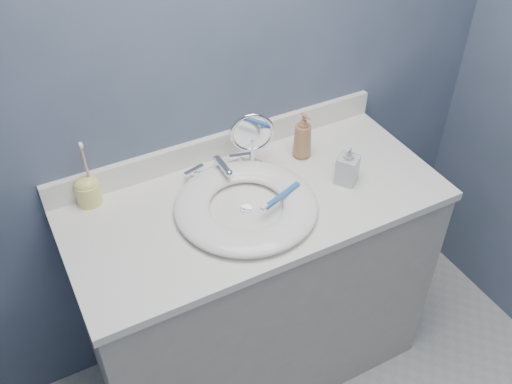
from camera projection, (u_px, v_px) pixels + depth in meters
back_wall at (215, 73)px, 1.80m from camera, size 2.20×0.02×2.40m
vanity_cabinet at (256, 291)px, 2.12m from camera, size 1.20×0.55×0.85m
countertop at (256, 203)px, 1.83m from camera, size 1.22×0.57×0.03m
backsplash at (220, 145)px, 1.97m from camera, size 1.22×0.02×0.09m
basin at (246, 205)px, 1.77m from camera, size 0.45×0.45×0.04m
drain at (246, 209)px, 1.78m from camera, size 0.04×0.04×0.01m
faucet at (219, 169)px, 1.90m from camera, size 0.25×0.13×0.07m
makeup_mirror at (252, 139)px, 1.87m from camera, size 0.14×0.08×0.22m
soap_bottle_amber at (303, 135)px, 1.94m from camera, size 0.07×0.07×0.17m
soap_bottle_clear at (348, 164)px, 1.85m from camera, size 0.09×0.09×0.15m
toothbrush_holder at (88, 189)px, 1.78m from camera, size 0.08×0.08×0.23m
toothbrush_lying at (281, 196)px, 1.77m from camera, size 0.17×0.07×0.02m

